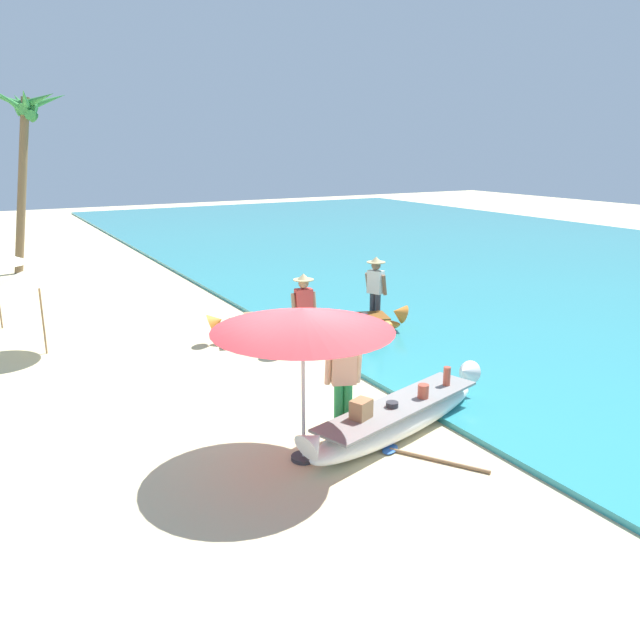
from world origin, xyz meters
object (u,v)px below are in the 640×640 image
Objects in this scene: person_vendor_hatted at (304,307)px; paddle at (420,456)px; boat_orange_midground at (309,328)px; boat_white_foreground at (399,417)px; person_vendor_assistant at (376,288)px; palm_tree_tall_inland at (26,123)px; person_tourist_customer at (343,379)px; patio_umbrella_large at (303,320)px.

person_vendor_hatted is 1.19× the size of paddle.
paddle is (-1.37, -5.84, -0.24)m from boat_orange_midground.
paddle is (-0.19, -0.79, -0.25)m from boat_white_foreground.
person_vendor_hatted is at bearing -165.12° from person_vendor_assistant.
person_vendor_assistant is at bearing 59.52° from boat_white_foreground.
boat_white_foreground is 0.67× the size of palm_tree_tall_inland.
boat_white_foreground reaches higher than boat_orange_midground.
person_vendor_hatted reaches higher than person_tourist_customer.
person_vendor_hatted reaches higher than boat_white_foreground.
person_vendor_assistant is (2.26, 0.60, 0.05)m from person_vendor_hatted.
palm_tree_tall_inland is at bearing 95.13° from patio_umbrella_large.
palm_tree_tall_inland is at bearing 110.33° from boat_orange_midground.
boat_orange_midground is (1.17, 5.05, -0.01)m from boat_white_foreground.
palm_tree_tall_inland reaches higher than person_vendor_hatted.
boat_white_foreground is 2.42× the size of person_vendor_hatted.
person_tourist_customer is at bearing -110.19° from person_vendor_hatted.
palm_tree_tall_inland is (-1.51, 16.78, 2.95)m from patio_umbrella_large.
person_tourist_customer reaches higher than paddle.
patio_umbrella_large is 17.11m from palm_tree_tall_inland.
boat_orange_midground is 5.19m from person_tourist_customer.
patio_umbrella_large reaches higher than paddle.
paddle is at bearing -27.80° from patio_umbrella_large.
person_tourist_customer is (-0.82, 0.31, 0.67)m from boat_white_foreground.
paddle is (-0.88, -5.18, -0.95)m from person_vendor_hatted.
patio_umbrella_large is at bearing -179.63° from boat_white_foreground.
patio_umbrella_large is (-1.66, -0.01, 1.77)m from boat_white_foreground.
boat_orange_midground is 3.18× the size of paddle.
person_vendor_assistant is (3.76, 4.68, 0.08)m from person_tourist_customer.
person_tourist_customer is 6.01m from person_vendor_assistant.
patio_umbrella_large is (-2.35, -4.40, 1.08)m from person_vendor_hatted.
paddle is at bearing -103.19° from boat_orange_midground.
person_vendor_assistant reaches higher than boat_white_foreground.
person_vendor_assistant is 6.88m from patio_umbrella_large.
boat_orange_midground is at bearing 178.07° from person_vendor_assistant.
paddle is at bearing -60.28° from person_tourist_customer.
paddle is at bearing -99.61° from person_vendor_hatted.
patio_umbrella_large is at bearing -118.04° from person_vendor_hatted.
boat_white_foreground is at bearing -103.08° from boat_orange_midground.
palm_tree_tall_inland reaches higher than person_vendor_assistant.
patio_umbrella_large is 2.62m from paddle.
person_vendor_assistant reaches higher than boat_orange_midground.
person_vendor_hatted is 0.68× the size of patio_umbrella_large.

